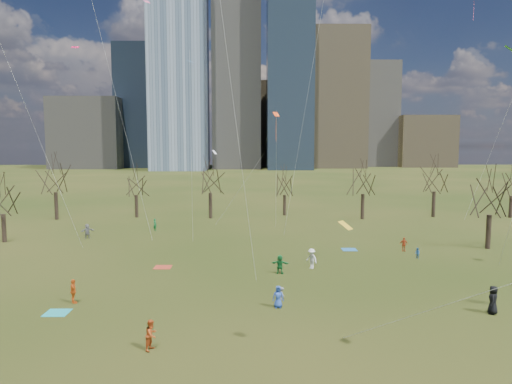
{
  "coord_description": "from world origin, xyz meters",
  "views": [
    {
      "loc": [
        -0.38,
        -31.87,
        11.41
      ],
      "look_at": [
        0.0,
        12.0,
        7.0
      ],
      "focal_mm": 32.0,
      "sensor_mm": 36.0,
      "label": 1
    }
  ],
  "objects_px": {
    "blanket_teal": "(57,313)",
    "blanket_crimson": "(163,267)",
    "person_4": "(73,291)",
    "person_0": "(278,297)",
    "person_2": "(152,335)",
    "blanket_navy": "(349,250)"
  },
  "relations": [
    {
      "from": "blanket_navy",
      "to": "person_0",
      "type": "height_order",
      "value": "person_0"
    },
    {
      "from": "blanket_teal",
      "to": "person_0",
      "type": "xyz_separation_m",
      "value": [
        15.26,
        0.9,
        0.78
      ]
    },
    {
      "from": "person_0",
      "to": "person_2",
      "type": "bearing_deg",
      "value": -137.48
    },
    {
      "from": "blanket_teal",
      "to": "person_0",
      "type": "bearing_deg",
      "value": 3.36
    },
    {
      "from": "blanket_teal",
      "to": "person_2",
      "type": "bearing_deg",
      "value": -36.58
    },
    {
      "from": "blanket_crimson",
      "to": "blanket_teal",
      "type": "bearing_deg",
      "value": -112.79
    },
    {
      "from": "blanket_crimson",
      "to": "person_4",
      "type": "distance_m",
      "value": 10.92
    },
    {
      "from": "blanket_teal",
      "to": "blanket_crimson",
      "type": "height_order",
      "value": "same"
    },
    {
      "from": "blanket_teal",
      "to": "person_2",
      "type": "xyz_separation_m",
      "value": [
        7.76,
        -5.76,
        0.86
      ]
    },
    {
      "from": "blanket_crimson",
      "to": "person_0",
      "type": "height_order",
      "value": "person_0"
    },
    {
      "from": "blanket_teal",
      "to": "person_4",
      "type": "bearing_deg",
      "value": 78.54
    },
    {
      "from": "person_0",
      "to": "person_2",
      "type": "xyz_separation_m",
      "value": [
        -7.5,
        -6.66,
        0.08
      ]
    },
    {
      "from": "person_0",
      "to": "blanket_crimson",
      "type": "bearing_deg",
      "value": 134.23
    },
    {
      "from": "blanket_teal",
      "to": "person_2",
      "type": "relative_size",
      "value": 0.91
    },
    {
      "from": "blanket_navy",
      "to": "person_4",
      "type": "xyz_separation_m",
      "value": [
        -23.79,
        -17.1,
        0.88
      ]
    },
    {
      "from": "person_0",
      "to": "person_4",
      "type": "xyz_separation_m",
      "value": [
        -14.87,
        1.04,
        0.1
      ]
    },
    {
      "from": "blanket_navy",
      "to": "person_0",
      "type": "bearing_deg",
      "value": -116.19
    },
    {
      "from": "blanket_navy",
      "to": "blanket_crimson",
      "type": "bearing_deg",
      "value": -159.39
    },
    {
      "from": "blanket_teal",
      "to": "person_4",
      "type": "height_order",
      "value": "person_4"
    },
    {
      "from": "blanket_crimson",
      "to": "person_4",
      "type": "height_order",
      "value": "person_4"
    },
    {
      "from": "blanket_navy",
      "to": "person_2",
      "type": "bearing_deg",
      "value": -123.51
    },
    {
      "from": "blanket_navy",
      "to": "person_0",
      "type": "distance_m",
      "value": 20.24
    }
  ]
}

